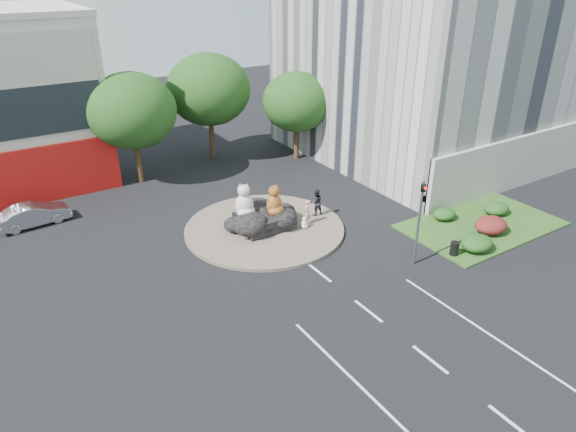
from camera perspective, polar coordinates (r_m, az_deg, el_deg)
name	(u,v)px	position (r m, az deg, el deg)	size (l,w,h in m)	color
ground	(368,311)	(25.53, 8.92, -10.40)	(120.00, 120.00, 0.00)	black
roundabout_island	(264,228)	(32.36, -2.63, -1.37)	(10.00, 10.00, 0.20)	brown
rock_plinth	(264,221)	(32.11, -2.65, -0.51)	(3.20, 2.60, 0.90)	black
grass_verge	(481,225)	(35.09, 20.69, -0.93)	(10.00, 6.00, 0.12)	#214717
tree_left	(133,114)	(39.62, -16.85, 10.79)	(6.46, 6.46, 8.27)	#382314
tree_mid	(209,93)	(43.67, -8.74, 13.39)	(6.84, 6.84, 8.76)	#382314
tree_right	(297,104)	(43.27, 1.02, 12.29)	(5.70, 5.70, 7.30)	#382314
hedge_near_green	(477,243)	(31.64, 20.26, -2.85)	(2.00, 1.60, 0.90)	#1D3C13
hedge_red	(491,225)	(33.98, 21.62, -0.95)	(2.20, 1.76, 0.99)	#531617
hedge_mid_green	(496,208)	(36.67, 22.14, 0.80)	(1.80, 1.44, 0.81)	#1D3C13
hedge_back_green	(444,214)	(34.79, 16.99, 0.20)	(1.60, 1.28, 0.72)	#1D3C13
traffic_light	(422,205)	(28.08, 14.68, 1.22)	(0.44, 1.24, 5.00)	#595B60
street_lamp	(440,135)	(36.93, 16.55, 8.60)	(2.34, 0.22, 8.06)	#595B60
cat_white	(244,200)	(31.23, -4.90, 1.78)	(1.33, 1.15, 2.21)	beige
cat_tabby	(274,200)	(31.42, -1.54, 1.84)	(1.21, 1.05, 2.01)	#AF4A24
kitten_calico	(245,231)	(30.89, -4.80, -1.66)	(0.57, 0.50, 0.96)	silver
kitten_white	(304,222)	(32.02, 1.80, -0.67)	(0.48, 0.41, 0.79)	white
pedestrian_pink	(307,212)	(32.34, 2.12, 0.43)	(0.59, 0.39, 1.62)	pink
pedestrian_dark	(316,202)	(33.50, 3.13, 1.56)	(0.88, 0.69, 1.82)	black
parked_car	(34,215)	(36.48, -26.43, 0.14)	(1.51, 4.34, 1.43)	#A7A9AE
litter_bin	(454,248)	(30.76, 18.01, -3.44)	(0.49, 0.49, 0.80)	black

